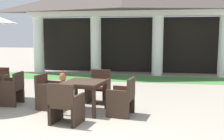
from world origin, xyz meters
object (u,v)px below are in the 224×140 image
at_px(patio_chair_near_foreground_east, 122,98).
at_px(patio_chair_mid_left_east, 11,89).
at_px(patio_chair_near_foreground_west, 49,93).
at_px(patio_chair_near_foreground_north, 98,88).
at_px(terracotta_urn, 63,77).
at_px(patio_chair_near_foreground_south, 66,105).
at_px(patio_table_near_foreground, 84,85).

distance_m(patio_chair_near_foreground_east, patio_chair_mid_left_east, 3.07).
bearing_deg(patio_chair_near_foreground_west, patio_chair_near_foreground_north, 135.07).
bearing_deg(patio_chair_mid_left_east, terracotta_urn, -4.38).
relative_size(patio_chair_near_foreground_west, patio_chair_mid_left_east, 1.00).
bearing_deg(patio_chair_near_foreground_north, patio_chair_mid_left_east, 23.89).
xyz_separation_m(patio_chair_near_foreground_south, terracotta_urn, (-1.88, 4.94, -0.23)).
distance_m(patio_chair_near_foreground_east, terracotta_urn, 5.08).
height_order(patio_chair_near_foreground_north, patio_chair_near_foreground_west, patio_chair_near_foreground_north).
distance_m(patio_table_near_foreground, patio_chair_near_foreground_east, 0.99).
bearing_deg(patio_chair_near_foreground_south, patio_chair_near_foreground_east, 45.03).
bearing_deg(terracotta_urn, patio_chair_mid_left_east, -91.24).
distance_m(patio_chair_near_foreground_east, patio_chair_near_foreground_north, 1.35).
bearing_deg(patio_chair_near_foreground_east, patio_chair_mid_left_east, 89.67).
bearing_deg(patio_chair_near_foreground_east, patio_chair_near_foreground_west, 90.00).
relative_size(patio_table_near_foreground, terracotta_urn, 2.36).
distance_m(patio_table_near_foreground, terracotta_urn, 4.50).
xyz_separation_m(patio_chair_near_foreground_south, patio_chair_mid_left_east, (-1.96, 1.26, 0.01)).
xyz_separation_m(patio_chair_near_foreground_east, patio_chair_near_foreground_west, (-1.89, 0.26, 0.00)).
xyz_separation_m(patio_chair_near_foreground_north, terracotta_urn, (-2.14, 3.05, -0.23)).
relative_size(patio_table_near_foreground, patio_chair_mid_left_east, 1.17).
bearing_deg(terracotta_urn, patio_table_near_foreground, -63.27).
bearing_deg(patio_chair_near_foreground_east, patio_chair_near_foreground_north, 45.04).
height_order(patio_chair_mid_left_east, terracotta_urn, patio_chair_mid_left_east).
xyz_separation_m(patio_chair_near_foreground_north, patio_chair_near_foreground_west, (-1.07, -0.81, -0.00)).
height_order(patio_table_near_foreground, terracotta_urn, patio_table_near_foreground).
distance_m(patio_chair_near_foreground_north, patio_chair_mid_left_east, 2.31).
distance_m(patio_chair_mid_left_east, terracotta_urn, 3.70).
relative_size(patio_chair_near_foreground_south, patio_chair_near_foreground_west, 1.03).
bearing_deg(patio_chair_near_foreground_north, terracotta_urn, -46.98).
xyz_separation_m(patio_table_near_foreground, patio_chair_near_foreground_south, (-0.13, -0.95, -0.24)).
xyz_separation_m(patio_chair_mid_left_east, terracotta_urn, (0.08, 3.69, -0.24)).
relative_size(patio_table_near_foreground, patio_chair_near_foreground_east, 1.15).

